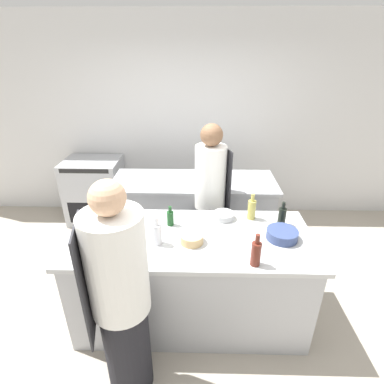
{
  "coord_description": "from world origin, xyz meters",
  "views": [
    {
      "loc": [
        0.06,
        -2.13,
        2.36
      ],
      "look_at": [
        0.0,
        0.35,
        1.15
      ],
      "focal_mm": 28.0,
      "sensor_mm": 36.0,
      "label": 1
    }
  ],
  "objects_px": {
    "bottle_vinegar": "(282,216)",
    "bowl_mixing_large": "(224,216)",
    "bottle_olive_oil": "(170,218)",
    "bottle_cooking_oil": "(157,234)",
    "chef_at_prep_near": "(121,299)",
    "bottle_water": "(108,248)",
    "oven_range": "(95,190)",
    "bowl_ceramic_blue": "(117,216)",
    "bottle_sauce": "(252,209)",
    "bowl_wooden_salad": "(192,239)",
    "bowl_prep_small": "(282,234)",
    "chef_at_stove": "(210,199)",
    "bottle_wine": "(256,253)"
  },
  "relations": [
    {
      "from": "bottle_olive_oil",
      "to": "bowl_mixing_large",
      "type": "height_order",
      "value": "bottle_olive_oil"
    },
    {
      "from": "bottle_water",
      "to": "bottle_olive_oil",
      "type": "bearing_deg",
      "value": 50.08
    },
    {
      "from": "bottle_wine",
      "to": "bowl_mixing_large",
      "type": "relative_size",
      "value": 1.36
    },
    {
      "from": "chef_at_stove",
      "to": "bowl_ceramic_blue",
      "type": "xyz_separation_m",
      "value": [
        -0.89,
        -0.51,
        0.08
      ]
    },
    {
      "from": "chef_at_stove",
      "to": "bottle_sauce",
      "type": "xyz_separation_m",
      "value": [
        0.37,
        -0.47,
        0.15
      ]
    },
    {
      "from": "bowl_mixing_large",
      "to": "bowl_prep_small",
      "type": "relative_size",
      "value": 0.74
    },
    {
      "from": "bottle_sauce",
      "to": "bottle_cooking_oil",
      "type": "bearing_deg",
      "value": -153.0
    },
    {
      "from": "chef_at_prep_near",
      "to": "bowl_prep_small",
      "type": "height_order",
      "value": "chef_at_prep_near"
    },
    {
      "from": "bowl_mixing_large",
      "to": "chef_at_stove",
      "type": "bearing_deg",
      "value": 103.42
    },
    {
      "from": "bottle_water",
      "to": "oven_range",
      "type": "bearing_deg",
      "value": 111.84
    },
    {
      "from": "bottle_wine",
      "to": "bottle_cooking_oil",
      "type": "relative_size",
      "value": 1.07
    },
    {
      "from": "bowl_wooden_salad",
      "to": "bowl_mixing_large",
      "type": "bearing_deg",
      "value": 53.4
    },
    {
      "from": "bottle_wine",
      "to": "bottle_water",
      "type": "distance_m",
      "value": 1.1
    },
    {
      "from": "chef_at_prep_near",
      "to": "bottle_water",
      "type": "bearing_deg",
      "value": 11.47
    },
    {
      "from": "oven_range",
      "to": "bottle_sauce",
      "type": "distance_m",
      "value": 2.55
    },
    {
      "from": "oven_range",
      "to": "bottle_olive_oil",
      "type": "distance_m",
      "value": 2.1
    },
    {
      "from": "bowl_mixing_large",
      "to": "bowl_ceramic_blue",
      "type": "height_order",
      "value": "bowl_ceramic_blue"
    },
    {
      "from": "bottle_olive_oil",
      "to": "bottle_cooking_oil",
      "type": "distance_m",
      "value": 0.3
    },
    {
      "from": "chef_at_stove",
      "to": "bowl_ceramic_blue",
      "type": "relative_size",
      "value": 6.9
    },
    {
      "from": "chef_at_stove",
      "to": "bowl_wooden_salad",
      "type": "relative_size",
      "value": 8.81
    },
    {
      "from": "bottle_vinegar",
      "to": "bottle_cooking_oil",
      "type": "relative_size",
      "value": 0.92
    },
    {
      "from": "bottle_cooking_oil",
      "to": "bowl_wooden_salad",
      "type": "relative_size",
      "value": 1.29
    },
    {
      "from": "chef_at_stove",
      "to": "bottle_cooking_oil",
      "type": "distance_m",
      "value": 1.01
    },
    {
      "from": "oven_range",
      "to": "bottle_water",
      "type": "height_order",
      "value": "bottle_water"
    },
    {
      "from": "oven_range",
      "to": "bowl_wooden_salad",
      "type": "xyz_separation_m",
      "value": [
        1.46,
        -1.87,
        0.47
      ]
    },
    {
      "from": "chef_at_prep_near",
      "to": "bottle_vinegar",
      "type": "height_order",
      "value": "chef_at_prep_near"
    },
    {
      "from": "oven_range",
      "to": "bottle_olive_oil",
      "type": "relative_size",
      "value": 4.93
    },
    {
      "from": "bowl_prep_small",
      "to": "bowl_ceramic_blue",
      "type": "height_order",
      "value": "bowl_prep_small"
    },
    {
      "from": "bottle_wine",
      "to": "chef_at_prep_near",
      "type": "bearing_deg",
      "value": -160.9
    },
    {
      "from": "chef_at_prep_near",
      "to": "bottle_wine",
      "type": "relative_size",
      "value": 6.5
    },
    {
      "from": "bottle_vinegar",
      "to": "bottle_sauce",
      "type": "bearing_deg",
      "value": 159.22
    },
    {
      "from": "bottle_sauce",
      "to": "bottle_olive_oil",
      "type": "bearing_deg",
      "value": -170.0
    },
    {
      "from": "bottle_sauce",
      "to": "oven_range",
      "type": "bearing_deg",
      "value": 143.87
    },
    {
      "from": "bottle_sauce",
      "to": "chef_at_stove",
      "type": "bearing_deg",
      "value": 128.43
    },
    {
      "from": "chef_at_prep_near",
      "to": "bottle_water",
      "type": "distance_m",
      "value": 0.42
    },
    {
      "from": "bottle_vinegar",
      "to": "bowl_ceramic_blue",
      "type": "distance_m",
      "value": 1.52
    },
    {
      "from": "chef_at_prep_near",
      "to": "oven_range",
      "type": "bearing_deg",
      "value": 8.78
    },
    {
      "from": "chef_at_stove",
      "to": "bottle_water",
      "type": "height_order",
      "value": "chef_at_stove"
    },
    {
      "from": "chef_at_stove",
      "to": "bottle_cooking_oil",
      "type": "bearing_deg",
      "value": -44.46
    },
    {
      "from": "bottle_wine",
      "to": "bottle_water",
      "type": "bearing_deg",
      "value": 178.34
    },
    {
      "from": "bottle_vinegar",
      "to": "bowl_mixing_large",
      "type": "bearing_deg",
      "value": 169.97
    },
    {
      "from": "bottle_cooking_oil",
      "to": "bowl_prep_small",
      "type": "height_order",
      "value": "bottle_cooking_oil"
    },
    {
      "from": "bottle_cooking_oil",
      "to": "bowl_wooden_salad",
      "type": "distance_m",
      "value": 0.29
    },
    {
      "from": "bowl_prep_small",
      "to": "bowl_ceramic_blue",
      "type": "bearing_deg",
      "value": 169.27
    },
    {
      "from": "bottle_water",
      "to": "bowl_wooden_salad",
      "type": "distance_m",
      "value": 0.67
    },
    {
      "from": "bottle_vinegar",
      "to": "bowl_ceramic_blue",
      "type": "height_order",
      "value": "bottle_vinegar"
    },
    {
      "from": "oven_range",
      "to": "bowl_ceramic_blue",
      "type": "bearing_deg",
      "value": -63.53
    },
    {
      "from": "oven_range",
      "to": "bowl_mixing_large",
      "type": "height_order",
      "value": "bowl_mixing_large"
    },
    {
      "from": "bottle_water",
      "to": "bowl_wooden_salad",
      "type": "xyz_separation_m",
      "value": [
        0.62,
        0.24,
        -0.06
      ]
    },
    {
      "from": "bottle_water",
      "to": "bowl_wooden_salad",
      "type": "relative_size",
      "value": 1.34
    }
  ]
}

